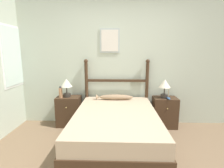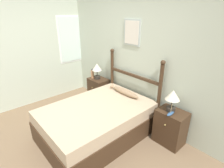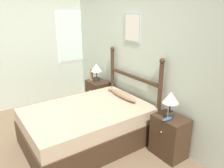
% 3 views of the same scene
% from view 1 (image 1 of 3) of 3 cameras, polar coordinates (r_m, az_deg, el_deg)
% --- Properties ---
extents(wall_back, '(6.40, 0.08, 2.55)m').
position_cam_1_polar(wall_back, '(3.67, 2.75, 6.73)').
color(wall_back, beige).
rests_on(wall_back, ground_plane).
extents(bed, '(1.32, 1.91, 0.58)m').
position_cam_1_polar(bed, '(2.91, 1.25, -14.60)').
color(bed, '#3D2819').
rests_on(bed, ground_plane).
extents(headboard, '(1.34, 0.08, 1.37)m').
position_cam_1_polar(headboard, '(3.64, 1.48, -1.69)').
color(headboard, '#3D2819').
rests_on(headboard, ground_plane).
extents(nightstand_left, '(0.47, 0.37, 0.61)m').
position_cam_1_polar(nightstand_left, '(3.77, -13.86, -8.56)').
color(nightstand_left, '#3D2819').
rests_on(nightstand_left, ground_plane).
extents(nightstand_right, '(0.47, 0.37, 0.61)m').
position_cam_1_polar(nightstand_right, '(3.76, 16.79, -8.79)').
color(nightstand_right, '#3D2819').
rests_on(nightstand_right, ground_plane).
extents(table_lamp_left, '(0.23, 0.23, 0.37)m').
position_cam_1_polar(table_lamp_left, '(3.63, -14.64, -0.21)').
color(table_lamp_left, '#2D2823').
rests_on(table_lamp_left, nightstand_left).
extents(table_lamp_right, '(0.23, 0.23, 0.37)m').
position_cam_1_polar(table_lamp_right, '(3.60, 16.82, -0.44)').
color(table_lamp_right, '#2D2823').
rests_on(table_lamp_right, nightstand_right).
extents(bottle, '(0.07, 0.07, 0.24)m').
position_cam_1_polar(bottle, '(3.64, -16.42, -2.62)').
color(bottle, tan).
rests_on(bottle, nightstand_left).
extents(model_boat, '(0.06, 0.18, 0.19)m').
position_cam_1_polar(model_boat, '(3.57, 17.91, -4.37)').
color(model_boat, '#335684').
rests_on(model_boat, nightstand_right).
extents(fish_pillow, '(0.73, 0.13, 0.11)m').
position_cam_1_polar(fish_pillow, '(3.46, 0.97, -4.31)').
color(fish_pillow, '#997A5B').
rests_on(fish_pillow, bed).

